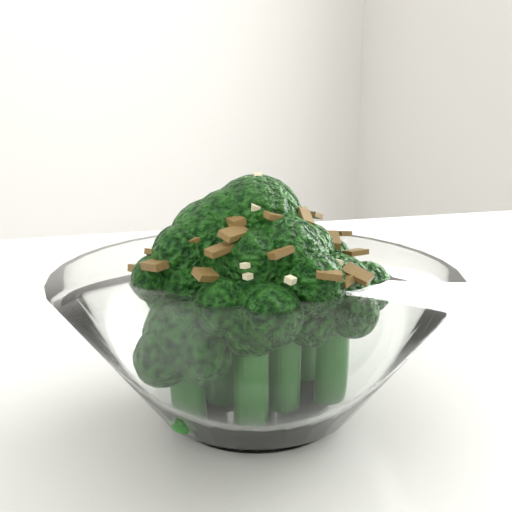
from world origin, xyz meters
TOP-DOWN VIEW (x-y plane):
  - table at (-0.02, -0.07)m, footprint 1.41×1.18m
  - broccoli_dish at (-0.19, -0.15)m, footprint 0.24×0.24m

SIDE VIEW (x-z plane):
  - table at x=-0.02m, z-range 0.31..1.06m
  - broccoli_dish at x=-0.19m, z-range 0.73..0.88m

